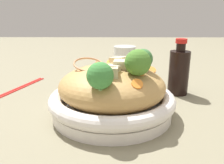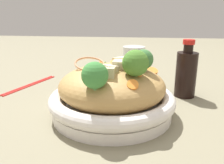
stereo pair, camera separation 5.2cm
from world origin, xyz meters
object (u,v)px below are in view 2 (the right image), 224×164
object	(u,v)px
chopsticks_pair	(30,84)
drinking_glass	(133,64)
soy_sauce_bottle	(186,73)
serving_bowl	(112,103)

from	to	relation	value
chopsticks_pair	drinking_glass	bearing A→B (deg)	16.85
chopsticks_pair	drinking_glass	size ratio (longest dim) A/B	1.86
soy_sauce_bottle	chopsticks_pair	size ratio (longest dim) A/B	0.73
chopsticks_pair	drinking_glass	distance (m)	0.34
soy_sauce_bottle	drinking_glass	distance (m)	0.20
serving_bowl	drinking_glass	bearing A→B (deg)	82.12
chopsticks_pair	drinking_glass	world-z (taller)	drinking_glass
serving_bowl	drinking_glass	size ratio (longest dim) A/B	2.47
chopsticks_pair	serving_bowl	bearing A→B (deg)	-33.42
serving_bowl	soy_sauce_bottle	size ratio (longest dim) A/B	1.81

